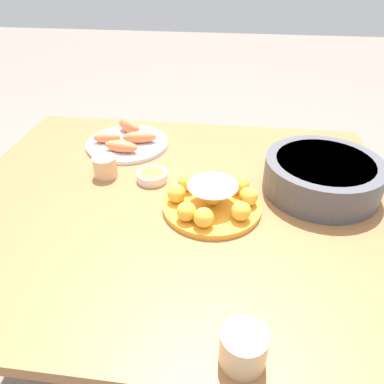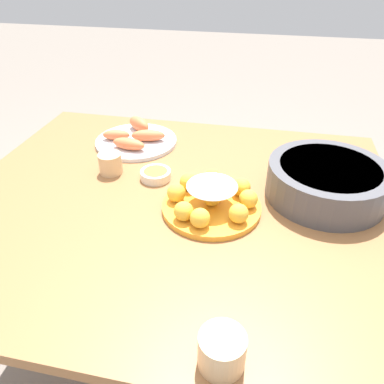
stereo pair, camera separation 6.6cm
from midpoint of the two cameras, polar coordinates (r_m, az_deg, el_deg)
ground_plane at (r=1.59m, az=-3.43°, el=-22.85°), size 12.00×12.00×0.00m
dining_table at (r=1.11m, az=-4.52°, el=-4.83°), size 1.25×1.07×0.72m
cake_plate at (r=1.01m, az=1.17°, el=-1.13°), size 0.27×0.27×0.08m
serving_bowl at (r=1.12m, az=17.65°, el=2.47°), size 0.33×0.33×0.10m
sauce_bowl at (r=1.15m, az=-7.75°, el=2.41°), size 0.09×0.09×0.03m
seafood_platter at (r=1.37m, az=-11.27°, el=7.70°), size 0.29×0.29×0.07m
cup_near at (r=0.69m, az=4.88°, el=-22.66°), size 0.08×0.08×0.07m
cup_far at (r=1.19m, az=-14.68°, el=3.72°), size 0.07×0.07×0.06m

